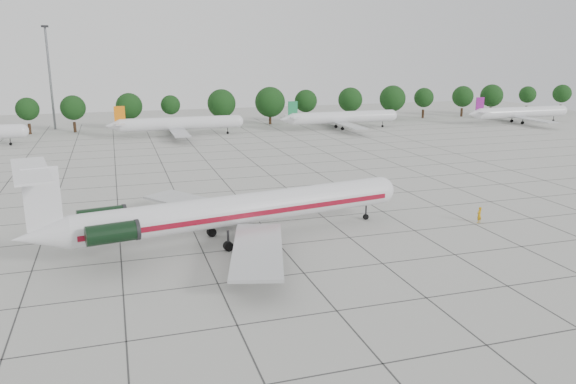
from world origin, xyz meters
name	(u,v)px	position (x,y,z in m)	size (l,w,h in m)	color
ground	(260,223)	(0.00, 0.00, 0.00)	(260.00, 260.00, 0.00)	#B7B7AF
apron_joints	(234,193)	(0.00, 15.00, 0.01)	(170.00, 170.00, 0.02)	#383838
main_airliner	(224,211)	(-5.28, -5.48, 3.47)	(41.61, 32.49, 9.83)	silver
ground_crew	(479,215)	(24.77, -7.61, 0.97)	(0.71, 0.46, 1.94)	#C1870B
bg_airliner_c	(179,124)	(-1.04, 70.99, 2.91)	(28.24, 27.20, 7.40)	silver
bg_airliner_d	(342,118)	(39.98, 70.75, 2.91)	(28.24, 27.20, 7.40)	silver
bg_airliner_e	(520,113)	(91.04, 66.78, 2.91)	(28.24, 27.20, 7.40)	silver
tree_line	(129,106)	(-11.68, 85.00, 5.98)	(249.86, 8.44, 10.22)	#332114
floodlight_mast	(49,72)	(-30.00, 92.00, 14.28)	(1.60, 1.60, 25.45)	slate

